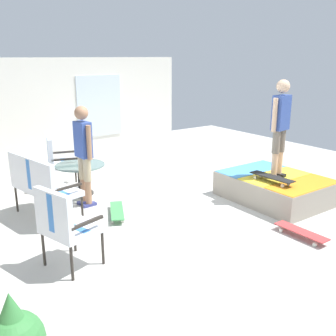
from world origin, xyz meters
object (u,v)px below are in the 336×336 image
Objects in this scene: patio_table at (80,173)px; skate_ramp at (276,187)px; patio_chair_near_house at (57,158)px; patio_chair_by_wall at (63,222)px; skateboard_spare at (301,232)px; skateboard_on_ramp at (272,177)px; patio_bench at (40,182)px; skateboard_by_bench at (117,211)px; person_watching at (83,149)px; person_skater at (280,122)px.

skate_ramp is at bearing -129.97° from patio_table.
patio_chair_by_wall is at bearing 160.89° from patio_chair_near_house.
patio_chair_near_house is at bearing 26.08° from skateboard_spare.
patio_chair_near_house reaches higher than skateboard_on_ramp.
patio_bench is 1.31× the size of patio_chair_by_wall.
patio_chair_near_house is 1.27× the size of skateboard_spare.
patio_chair_near_house is (2.85, 2.92, 0.39)m from skate_ramp.
skate_ramp is 2.42× the size of skateboard_spare.
patio_chair_by_wall is 1.26× the size of skateboard_on_ramp.
skateboard_by_bench is at bearing -119.78° from patio_bench.
patio_chair_near_house is 3.12m from patio_chair_by_wall.
patio_chair_by_wall is at bearing 152.60° from patio_table.
patio_chair_by_wall is 1.13× the size of patio_table.
patio_chair_near_house is 0.60× the size of person_watching.
person_watching reaches higher than skate_ramp.
patio_bench is (1.55, 3.69, 0.39)m from skate_ramp.
skateboard_by_bench is (-1.30, -0.04, -0.32)m from patio_table.
patio_chair_near_house is 1.26× the size of skateboard_on_ramp.
skateboard_on_ramp is at bearing 116.71° from person_skater.
person_watching is 1.19m from skateboard_by_bench.
patio_chair_near_house is 0.61× the size of person_skater.
patio_chair_near_house is at bearing 44.57° from person_skater.
skateboard_by_bench is at bearing 63.21° from skateboard_on_ramp.
skate_ramp is 1.91× the size of patio_chair_near_house.
skate_ramp is at bearing -109.98° from skateboard_by_bench.
skate_ramp is 3.55m from patio_table.
skate_ramp is at bearing -120.93° from person_watching.
skateboard_by_bench is (-1.87, -0.25, -0.53)m from patio_chair_near_house.
patio_table is 0.54× the size of person_skater.
skateboard_spare is at bearing -153.92° from patio_chair_near_house.
skateboard_by_bench is 1.00× the size of skateboard_spare.
person_watching is (-0.56, 0.15, 0.59)m from patio_table.
skateboard_spare is at bearing 151.66° from skateboard_on_ramp.
patio_chair_near_house is 1.27× the size of skateboard_by_bench.
patio_bench is at bearing 66.18° from person_skater.
person_skater is (-1.76, -2.79, 0.42)m from person_watching.
patio_bench is 0.78× the size of person_watching.
patio_table is at bearing -53.31° from patio_bench.
person_skater reaches higher than skate_ramp.
patio_bench is at bearing 101.38° from person_watching.
person_watching is at bearing 164.96° from patio_table.
person_watching is 3.32m from person_skater.
person_skater is 2.07× the size of skateboard_by_bench.
skateboard_spare is at bearing -152.99° from patio_table.
patio_table is at bearing 1.68° from skateboard_by_bench.
patio_chair_by_wall is 1.27× the size of skateboard_spare.
skateboard_by_bench and skateboard_spare have the same top height.
person_watching is 3.64m from skateboard_spare.
patio_bench is 1.50m from patio_chair_near_house.
patio_bench is at bearing 60.22° from skateboard_by_bench.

